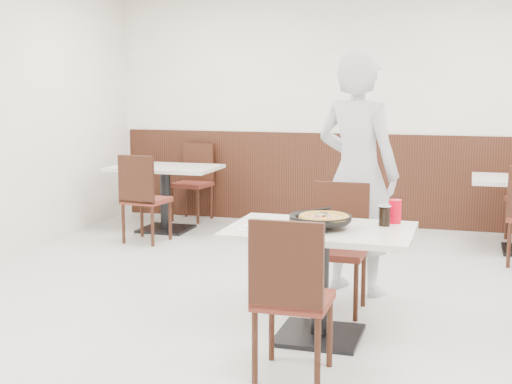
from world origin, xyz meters
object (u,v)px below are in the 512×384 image
(cola_glass, at_px, (384,216))
(bg_chair_left_near, at_px, (146,198))
(diner_person, at_px, (357,173))
(bg_table_left, at_px, (166,198))
(pizza_pan, at_px, (320,222))
(chair_far, at_px, (336,249))
(chair_near, at_px, (294,296))
(bg_chair_left_far, at_px, (192,182))
(side_plate, at_px, (256,226))
(red_cup, at_px, (395,211))
(pizza, at_px, (324,220))
(main_table, at_px, (320,283))

(cola_glass, bearing_deg, bg_chair_left_near, 141.76)
(diner_person, xyz_separation_m, bg_table_left, (-2.49, 1.83, -0.60))
(pizza_pan, bearing_deg, chair_far, 89.96)
(chair_near, bearing_deg, bg_chair_left_near, 127.80)
(diner_person, bearing_deg, bg_chair_left_far, -25.59)
(side_plate, distance_m, bg_chair_left_near, 3.18)
(chair_near, relative_size, pizza_pan, 2.58)
(pizza_pan, xyz_separation_m, bg_table_left, (-2.43, 3.00, -0.42))
(cola_glass, height_order, bg_table_left, cola_glass)
(red_cup, distance_m, bg_chair_left_near, 3.52)
(pizza_pan, bearing_deg, cola_glass, 27.36)
(chair_far, height_order, red_cup, chair_far)
(chair_near, height_order, cola_glass, chair_near)
(pizza, height_order, bg_table_left, pizza)
(bg_chair_left_far, bearing_deg, cola_glass, 135.53)
(pizza, height_order, bg_chair_left_far, bg_chair_left_far)
(side_plate, bearing_deg, red_cup, 25.99)
(cola_glass, bearing_deg, chair_far, 134.16)
(bg_chair_left_near, bearing_deg, red_cup, -29.25)
(main_table, distance_m, diner_person, 1.30)
(side_plate, height_order, red_cup, red_cup)
(cola_glass, bearing_deg, red_cup, 64.50)
(side_plate, height_order, diner_person, diner_person)
(pizza_pan, distance_m, diner_person, 1.19)
(chair_near, distance_m, bg_chair_left_far, 4.90)
(chair_far, height_order, pizza_pan, chair_far)
(cola_glass, bearing_deg, side_plate, -159.49)
(main_table, xyz_separation_m, side_plate, (-0.41, -0.12, 0.38))
(chair_near, distance_m, cola_glass, 0.99)
(main_table, distance_m, red_cup, 0.71)
(pizza, bearing_deg, chair_near, -94.66)
(chair_far, height_order, side_plate, chair_far)
(bg_chair_left_far, bearing_deg, side_plate, 124.50)
(main_table, distance_m, bg_chair_left_near, 3.35)
(diner_person, bearing_deg, bg_table_left, -16.13)
(chair_near, height_order, bg_table_left, chair_near)
(chair_far, relative_size, bg_chair_left_far, 1.00)
(side_plate, relative_size, diner_person, 0.09)
(side_plate, height_order, bg_chair_left_far, bg_chair_left_far)
(chair_far, height_order, bg_chair_left_near, same)
(bg_chair_left_near, bearing_deg, cola_glass, -31.34)
(main_table, height_order, chair_near, chair_near)
(chair_far, distance_m, bg_table_left, 3.41)
(pizza_pan, height_order, cola_glass, cola_glass)
(chair_far, distance_m, side_plate, 0.86)
(pizza, xyz_separation_m, cola_glass, (0.36, 0.22, 0.00))
(main_table, relative_size, pizza, 4.13)
(main_table, bearing_deg, chair_far, 89.85)
(side_plate, xyz_separation_m, bg_chair_left_near, (-1.97, 2.48, -0.28))
(pizza, height_order, bg_chair_left_near, bg_chair_left_near)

